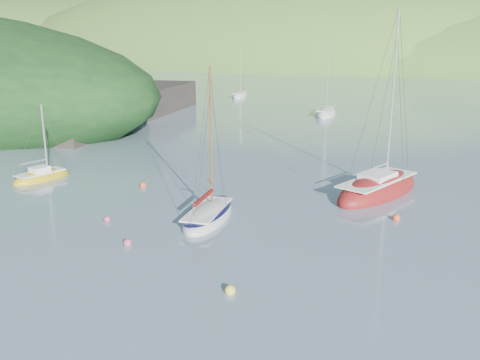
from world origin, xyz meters
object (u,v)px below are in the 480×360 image
at_px(sloop_red, 378,190).
at_px(distant_sloop_c, 240,96).
at_px(daysailer_white, 208,216).
at_px(distant_sloop_a, 326,114).
at_px(sailboat_yellow, 42,177).

distance_m(sloop_red, distant_sloop_c, 57.39).
bearing_deg(daysailer_white, sloop_red, 39.72).
bearing_deg(distant_sloop_a, sailboat_yellow, -114.53).
height_order(sailboat_yellow, distant_sloop_a, distant_sloop_a).
xyz_separation_m(sloop_red, distant_sloop_c, (-32.67, 47.18, -0.08)).
bearing_deg(sailboat_yellow, sloop_red, 28.63).
bearing_deg(daysailer_white, distant_sloop_c, 103.50).
bearing_deg(sloop_red, distant_sloop_a, 129.79).
height_order(sloop_red, distant_sloop_a, sloop_red).
xyz_separation_m(distant_sloop_a, distant_sloop_c, (-19.21, 13.96, -0.02)).
relative_size(daysailer_white, distant_sloop_c, 1.03).
height_order(sloop_red, sailboat_yellow, sloop_red).
height_order(daysailer_white, distant_sloop_a, distant_sloop_a).
bearing_deg(sailboat_yellow, daysailer_white, 3.02).
xyz_separation_m(daysailer_white, sailboat_yellow, (-15.52, 2.46, -0.05)).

